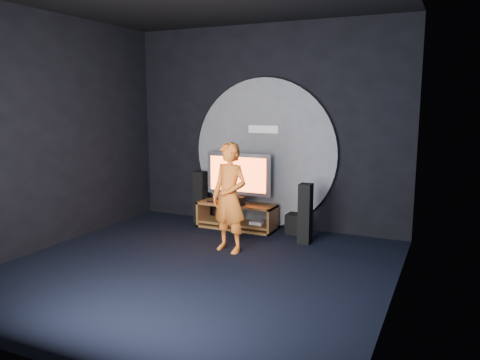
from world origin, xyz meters
name	(u,v)px	position (x,y,z in m)	size (l,w,h in m)	color
floor	(195,269)	(0.00, 0.00, 0.00)	(5.00, 5.00, 0.00)	black
back_wall	(266,127)	(0.00, 2.50, 1.75)	(5.00, 0.04, 3.50)	black
front_wall	(30,159)	(0.00, -2.50, 1.75)	(5.00, 0.04, 3.50)	black
left_wall	(47,132)	(-2.50, 0.00, 1.75)	(0.04, 5.00, 3.50)	black
right_wall	(399,145)	(2.50, 0.00, 1.75)	(0.04, 5.00, 3.50)	black
wall_disc_panel	(264,153)	(0.00, 2.44, 1.30)	(2.60, 0.11, 2.60)	#515156
media_console	(237,218)	(-0.34, 2.05, 0.20)	(1.38, 0.45, 0.45)	brown
tv	(238,176)	(-0.35, 2.12, 0.92)	(1.18, 0.22, 0.87)	silver
center_speaker	(233,201)	(-0.35, 1.90, 0.53)	(0.40, 0.15, 0.15)	black
remote	(212,202)	(-0.78, 1.93, 0.46)	(0.18, 0.05, 0.02)	black
tower_speaker_left	(200,197)	(-1.13, 2.14, 0.47)	(0.19, 0.21, 0.95)	black
tower_speaker_right	(305,214)	(0.98, 1.72, 0.47)	(0.19, 0.21, 0.95)	black
subwoofer	(296,224)	(0.69, 2.19, 0.17)	(0.30, 0.30, 0.33)	black
player	(229,198)	(0.09, 0.88, 0.81)	(0.59, 0.39, 1.62)	orange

